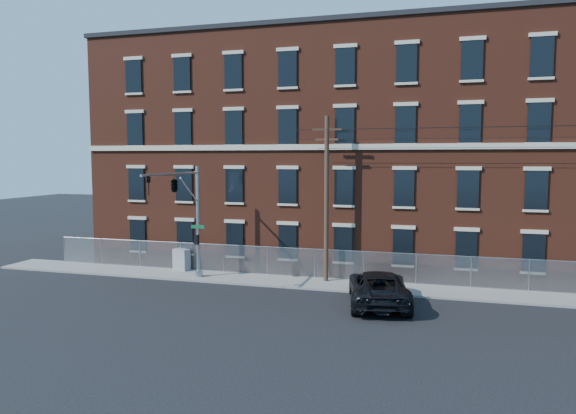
% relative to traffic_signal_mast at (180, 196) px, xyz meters
% --- Properties ---
extents(ground, '(140.00, 140.00, 0.00)m').
position_rel_traffic_signal_mast_xyz_m(ground, '(6.00, -2.18, -5.39)').
color(ground, black).
rests_on(ground, ground).
extents(sidewalk, '(65.00, 3.00, 0.12)m').
position_rel_traffic_signal_mast_xyz_m(sidewalk, '(18.00, 2.82, -5.33)').
color(sidewalk, gray).
rests_on(sidewalk, ground).
extents(mill_building, '(55.30, 14.32, 16.30)m').
position_rel_traffic_signal_mast_xyz_m(mill_building, '(18.00, 11.75, 2.76)').
color(mill_building, '#612919').
rests_on(mill_building, ground).
extents(chain_link_fence, '(59.06, 0.06, 1.85)m').
position_rel_traffic_signal_mast_xyz_m(chain_link_fence, '(18.00, 4.12, -4.33)').
color(chain_link_fence, '#A5A8AD').
rests_on(chain_link_fence, ground).
extents(traffic_signal_mast, '(0.90, 6.75, 7.00)m').
position_rel_traffic_signal_mast_xyz_m(traffic_signal_mast, '(0.00, 0.00, 0.00)').
color(traffic_signal_mast, '#9EA0A5').
rests_on(traffic_signal_mast, ground).
extents(utility_pole_near, '(1.80, 0.28, 10.00)m').
position_rel_traffic_signal_mast_xyz_m(utility_pole_near, '(8.00, 3.42, -0.05)').
color(utility_pole_near, '#493124').
rests_on(utility_pole_near, ground).
extents(pickup_truck, '(4.04, 6.80, 1.77)m').
position_rel_traffic_signal_mast_xyz_m(pickup_truck, '(11.62, -0.59, -4.50)').
color(pickup_truck, black).
rests_on(pickup_truck, ground).
extents(utility_cabinet, '(1.25, 0.89, 1.42)m').
position_rel_traffic_signal_mast_xyz_m(utility_cabinet, '(-1.98, 3.82, -4.56)').
color(utility_cabinet, '#919497').
rests_on(utility_cabinet, sidewalk).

